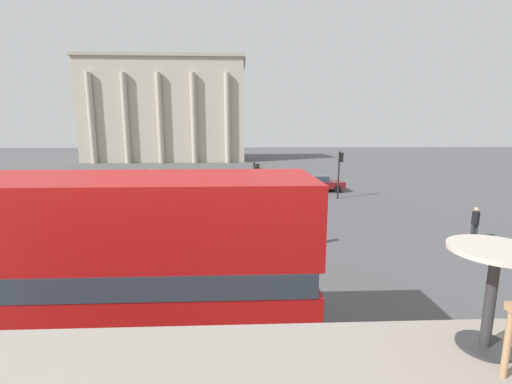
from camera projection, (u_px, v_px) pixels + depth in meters
The scene contains 10 objects.
double_decker_bus at pixel (48, 270), 6.79m from camera, with size 10.51×2.70×4.23m.
cafe_dining_table at pixel (493, 275), 2.30m from camera, with size 0.60×0.60×0.73m.
plaza_building_left at pixel (167, 111), 57.56m from camera, with size 26.51×11.20×16.55m.
traffic_light_near at pixel (258, 198), 13.63m from camera, with size 0.42×0.24×3.71m.
traffic_light_mid at pixel (256, 183), 19.11m from camera, with size 0.42×0.24×3.35m.
traffic_light_far at pixel (340, 168), 25.44m from camera, with size 0.42×0.24×3.56m.
car_maroon at pixel (318, 183), 28.84m from camera, with size 4.20×1.93×1.35m.
pedestrian_black at pixel (475, 222), 15.88m from camera, with size 0.32×0.32×1.59m.
pedestrian_white at pixel (194, 235), 13.33m from camera, with size 0.32×0.32×1.82m.
pedestrian_blue at pixel (152, 177), 29.62m from camera, with size 0.32×0.32×1.81m.
Camera 1 is at (-0.54, -2.44, 5.10)m, focal length 24.00 mm.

